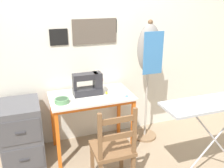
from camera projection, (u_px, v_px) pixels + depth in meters
ground_plane at (99, 162)px, 2.99m from camera, size 14.00×14.00×0.00m
wall_back at (83, 46)px, 3.11m from camera, size 10.00×0.07×2.55m
sewing_table at (91, 103)px, 3.00m from camera, size 0.98×0.57×0.75m
sewing_machine at (89, 84)px, 2.96m from camera, size 0.36×0.16×0.29m
fabric_bowl at (62, 101)px, 2.76m from camera, size 0.16×0.16×0.05m
scissors at (127, 95)px, 2.96m from camera, size 0.10×0.12×0.01m
thread_spool_near_machine at (106, 93)px, 2.99m from camera, size 0.03×0.03×0.04m
wooden_chair at (113, 149)px, 2.50m from camera, size 0.40×0.38×0.91m
filing_cabinet at (22, 134)px, 2.86m from camera, size 0.45×0.54×0.76m
dress_form at (149, 56)px, 3.10m from camera, size 0.32×0.32×1.60m
ironing_board at (220, 105)px, 2.51m from camera, size 1.24×0.35×0.90m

